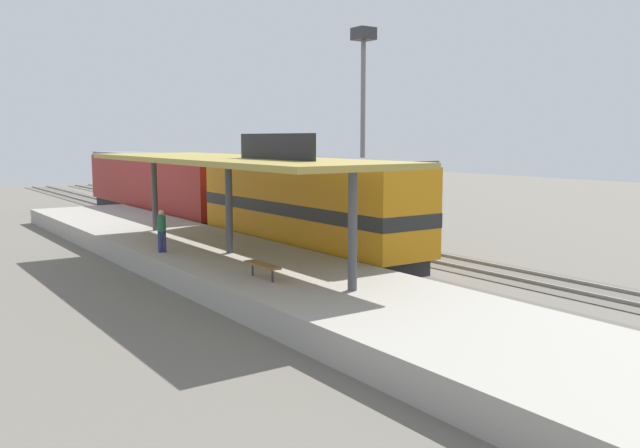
# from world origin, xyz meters

# --- Properties ---
(ground_plane) EXTENTS (120.00, 120.00, 0.00)m
(ground_plane) POSITION_xyz_m (2.00, 0.00, 0.00)
(ground_plane) COLOR #666056
(track_near) EXTENTS (3.20, 110.00, 0.16)m
(track_near) POSITION_xyz_m (0.00, 0.00, 0.03)
(track_near) COLOR #565249
(track_near) RESTS_ON ground
(track_far) EXTENTS (3.20, 110.00, 0.16)m
(track_far) POSITION_xyz_m (4.60, 0.00, 0.03)
(track_far) COLOR #565249
(track_far) RESTS_ON ground
(platform) EXTENTS (6.00, 44.00, 0.90)m
(platform) POSITION_xyz_m (-4.60, 0.00, 0.45)
(platform) COLOR #9E998E
(platform) RESTS_ON ground
(station_canopy) EXTENTS (5.20, 18.00, 4.70)m
(station_canopy) POSITION_xyz_m (-4.60, -0.09, 4.53)
(station_canopy) COLOR #47474C
(station_canopy) RESTS_ON platform
(platform_bench) EXTENTS (0.44, 1.70, 0.50)m
(platform_bench) POSITION_xyz_m (-6.00, -5.03, 1.34)
(platform_bench) COLOR #333338
(platform_bench) RESTS_ON platform
(locomotive) EXTENTS (2.93, 14.43, 4.44)m
(locomotive) POSITION_xyz_m (0.00, 1.53, 2.41)
(locomotive) COLOR #28282D
(locomotive) RESTS_ON track_near
(passenger_carriage_single) EXTENTS (2.90, 20.00, 4.24)m
(passenger_carriage_single) POSITION_xyz_m (0.00, 19.53, 2.31)
(passenger_carriage_single) COLOR #28282D
(passenger_carriage_single) RESTS_ON track_near
(freight_car) EXTENTS (2.80, 12.00, 3.54)m
(freight_car) POSITION_xyz_m (4.60, 9.11, 1.97)
(freight_car) COLOR #28282D
(freight_car) RESTS_ON track_far
(light_mast) EXTENTS (1.10, 1.10, 11.70)m
(light_mast) POSITION_xyz_m (7.80, 7.17, 8.40)
(light_mast) COLOR slate
(light_mast) RESTS_ON ground
(person_waiting) EXTENTS (0.34, 0.34, 1.71)m
(person_waiting) POSITION_xyz_m (-6.76, 1.67, 1.85)
(person_waiting) COLOR navy
(person_waiting) RESTS_ON platform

